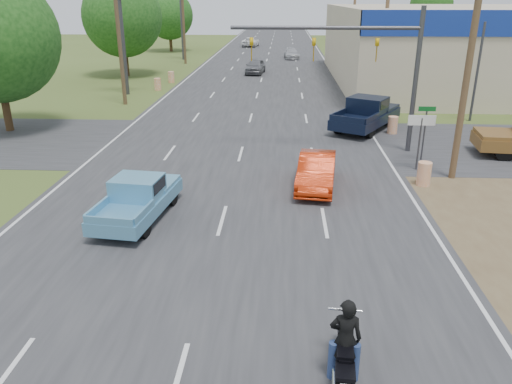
# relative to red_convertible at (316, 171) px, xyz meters

# --- Properties ---
(ground) EXTENTS (200.00, 200.00, 0.00)m
(ground) POSITION_rel_red_convertible_xyz_m (-3.50, -11.52, -0.69)
(ground) COLOR #435120
(ground) RESTS_ON ground
(main_road) EXTENTS (15.00, 180.00, 0.02)m
(main_road) POSITION_rel_red_convertible_xyz_m (-3.50, 28.48, -0.68)
(main_road) COLOR #2D2D30
(main_road) RESTS_ON ground
(cross_road) EXTENTS (120.00, 10.00, 0.02)m
(cross_road) POSITION_rel_red_convertible_xyz_m (-3.50, 6.48, -0.68)
(cross_road) COLOR #2D2D30
(cross_road) RESTS_ON ground
(utility_pole_1) EXTENTS (2.00, 0.28, 10.00)m
(utility_pole_1) POSITION_rel_red_convertible_xyz_m (6.00, 1.48, 4.63)
(utility_pole_1) COLOR #4C3823
(utility_pole_1) RESTS_ON ground
(utility_pole_2) EXTENTS (2.00, 0.28, 10.00)m
(utility_pole_2) POSITION_rel_red_convertible_xyz_m (6.00, 19.48, 4.63)
(utility_pole_2) COLOR #4C3823
(utility_pole_2) RESTS_ON ground
(utility_pole_3) EXTENTS (2.00, 0.28, 10.00)m
(utility_pole_3) POSITION_rel_red_convertible_xyz_m (6.00, 37.48, 4.63)
(utility_pole_3) COLOR #4C3823
(utility_pole_3) RESTS_ON ground
(utility_pole_5) EXTENTS (2.00, 0.28, 10.00)m
(utility_pole_5) POSITION_rel_red_convertible_xyz_m (-13.00, 16.48, 4.63)
(utility_pole_5) COLOR #4C3823
(utility_pole_5) RESTS_ON ground
(utility_pole_6) EXTENTS (2.00, 0.28, 10.00)m
(utility_pole_6) POSITION_rel_red_convertible_xyz_m (-13.00, 40.48, 4.63)
(utility_pole_6) COLOR #4C3823
(utility_pole_6) RESTS_ON ground
(tree_1) EXTENTS (7.56, 7.56, 9.36)m
(tree_1) POSITION_rel_red_convertible_xyz_m (-17.00, 30.48, 4.89)
(tree_1) COLOR #422D19
(tree_1) RESTS_ON ground
(tree_2) EXTENTS (6.72, 6.72, 8.32)m
(tree_2) POSITION_rel_red_convertible_xyz_m (-17.70, 54.48, 4.27)
(tree_2) COLOR #422D19
(tree_2) RESTS_ON ground
(tree_5) EXTENTS (7.98, 7.98, 9.88)m
(tree_5) POSITION_rel_red_convertible_xyz_m (26.50, 83.48, 5.20)
(tree_5) COLOR #422D19
(tree_5) RESTS_ON ground
(tree_6) EXTENTS (8.82, 8.82, 10.92)m
(tree_6) POSITION_rel_red_convertible_xyz_m (-33.50, 83.48, 5.82)
(tree_6) COLOR #422D19
(tree_6) RESTS_ON ground
(barrel_0) EXTENTS (0.56, 0.56, 1.00)m
(barrel_0) POSITION_rel_red_convertible_xyz_m (4.50, 0.48, -0.19)
(barrel_0) COLOR orange
(barrel_0) RESTS_ON ground
(barrel_1) EXTENTS (0.56, 0.56, 1.00)m
(barrel_1) POSITION_rel_red_convertible_xyz_m (4.90, 8.98, -0.19)
(barrel_1) COLOR orange
(barrel_1) RESTS_ON ground
(barrel_2) EXTENTS (0.56, 0.56, 1.00)m
(barrel_2) POSITION_rel_red_convertible_xyz_m (-12.00, 22.48, -0.19)
(barrel_2) COLOR orange
(barrel_2) RESTS_ON ground
(barrel_3) EXTENTS (0.56, 0.56, 1.00)m
(barrel_3) POSITION_rel_red_convertible_xyz_m (-11.70, 26.48, -0.19)
(barrel_3) COLOR orange
(barrel_3) RESTS_ON ground
(pole_sign_left_near) EXTENTS (3.00, 0.35, 9.20)m
(pole_sign_left_near) POSITION_rel_red_convertible_xyz_m (-14.00, 20.48, 6.48)
(pole_sign_left_near) COLOR #3F3F44
(pole_sign_left_near) RESTS_ON ground
(lane_sign) EXTENTS (1.20, 0.08, 2.52)m
(lane_sign) POSITION_rel_red_convertible_xyz_m (4.70, 2.48, 1.21)
(lane_sign) COLOR #3F3F44
(lane_sign) RESTS_ON ground
(street_name_sign) EXTENTS (0.80, 0.08, 2.61)m
(street_name_sign) POSITION_rel_red_convertible_xyz_m (5.30, 3.98, 0.92)
(street_name_sign) COLOR #3F3F44
(street_name_sign) RESTS_ON ground
(signal_mast) EXTENTS (9.12, 0.40, 7.00)m
(signal_mast) POSITION_rel_red_convertible_xyz_m (2.32, 5.48, 4.11)
(signal_mast) COLOR #3F3F44
(signal_mast) RESTS_ON ground
(red_convertible) EXTENTS (1.94, 4.32, 1.38)m
(red_convertible) POSITION_rel_red_convertible_xyz_m (0.00, 0.00, 0.00)
(red_convertible) COLOR #BD2708
(red_convertible) RESTS_ON ground
(motorcycle) EXTENTS (0.72, 2.34, 1.19)m
(motorcycle) POSITION_rel_red_convertible_xyz_m (-0.11, -11.23, -0.16)
(motorcycle) COLOR black
(motorcycle) RESTS_ON ground
(rider) EXTENTS (0.69, 0.49, 1.80)m
(rider) POSITION_rel_red_convertible_xyz_m (-0.10, -11.16, 0.21)
(rider) COLOR black
(rider) RESTS_ON ground
(blue_pickup) EXTENTS (2.33, 4.80, 1.53)m
(blue_pickup) POSITION_rel_red_convertible_xyz_m (-6.46, -3.38, 0.08)
(blue_pickup) COLOR black
(blue_pickup) RESTS_ON ground
(navy_pickup) EXTENTS (4.84, 6.12, 1.92)m
(navy_pickup) POSITION_rel_red_convertible_xyz_m (3.57, 10.01, 0.28)
(navy_pickup) COLOR black
(navy_pickup) RESTS_ON ground
(distant_car_grey) EXTENTS (2.15, 4.45, 1.46)m
(distant_car_grey) POSITION_rel_red_convertible_xyz_m (-4.29, 32.58, 0.04)
(distant_car_grey) COLOR slate
(distant_car_grey) RESTS_ON ground
(distant_car_silver) EXTENTS (2.05, 4.47, 1.27)m
(distant_car_silver) POSITION_rel_red_convertible_xyz_m (-0.41, 46.23, -0.06)
(distant_car_silver) COLOR #B1B2B6
(distant_car_silver) RESTS_ON ground
(distant_car_white) EXTENTS (2.76, 5.18, 1.39)m
(distant_car_white) POSITION_rel_red_convertible_xyz_m (-6.68, 62.72, 0.00)
(distant_car_white) COLOR white
(distant_car_white) RESTS_ON ground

